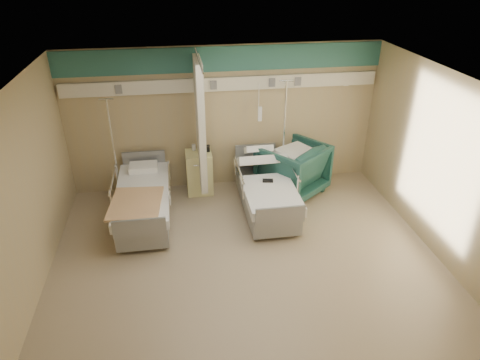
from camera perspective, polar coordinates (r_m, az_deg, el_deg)
name	(u,v)px	position (r m, az deg, el deg)	size (l,w,h in m)	color
ground	(245,257)	(6.89, 0.72, -10.17)	(6.00, 5.00, 0.00)	#9B8A6B
room_walls	(241,143)	(6.14, 0.14, 5.01)	(6.04, 5.04, 2.82)	tan
bed_right	(266,195)	(7.86, 3.46, -2.06)	(1.00, 2.16, 0.63)	white
bed_left	(144,205)	(7.75, -12.69, -3.31)	(1.00, 2.16, 0.63)	white
bedside_cabinet	(199,172)	(8.46, -5.44, 1.03)	(0.50, 0.48, 0.85)	#E0D98C
visitor_armchair	(292,168)	(8.42, 6.98, 1.54)	(1.11, 1.14, 1.03)	#1D4A43
waffle_blanket	(296,143)	(8.18, 7.50, 4.94)	(0.65, 0.57, 0.07)	silver
iv_stand_right	(282,167)	(8.58, 5.65, 1.69)	(0.40, 0.40, 2.22)	silver
iv_stand_left	(119,183)	(8.37, -15.84, -0.35)	(0.37, 0.37, 2.06)	silver
call_remote	(268,181)	(7.66, 3.73, -0.09)	(0.19, 0.08, 0.04)	black
tan_blanket	(136,203)	(7.19, -13.73, -3.02)	(0.81, 1.02, 0.04)	tan
toiletry_bag	(205,148)	(8.31, -4.73, 4.21)	(0.20, 0.12, 0.11)	black
white_cup	(194,147)	(8.37, -6.17, 4.35)	(0.08, 0.08, 0.12)	white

